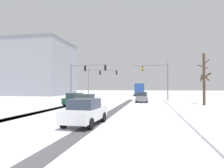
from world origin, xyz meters
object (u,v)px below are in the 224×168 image
object	(u,v)px
traffic_signal_near_right	(158,75)
office_building_far_left_block	(34,69)
car_yellow_cab_third	(85,102)
bus_oncoming	(139,89)
traffic_signal_near_left	(83,74)
car_grey_lead	(142,97)
bare_tree_sidewalk_mid	(204,78)
car_dark_green_second	(75,99)
car_white_fourth	(85,112)
traffic_signal_far_left	(99,77)

from	to	relation	value
traffic_signal_near_right	office_building_far_left_block	world-z (taller)	office_building_far_left_block
car_yellow_cab_third	bus_oncoming	distance (m)	37.80
traffic_signal_near_left	car_grey_lead	world-z (taller)	traffic_signal_near_left
traffic_signal_near_left	car_yellow_cab_third	xyz separation A→B (m)	(4.57, -12.68, -3.85)
car_yellow_cab_third	office_building_far_left_block	xyz separation A→B (m)	(-28.42, 35.46, 7.27)
bus_oncoming	bare_tree_sidewalk_mid	distance (m)	31.37
car_dark_green_second	bare_tree_sidewalk_mid	xyz separation A→B (m)	(16.25, 3.79, 2.69)
car_yellow_cab_third	office_building_far_left_block	distance (m)	46.02
car_white_fourth	bare_tree_sidewalk_mid	bearing A→B (deg)	55.47
car_yellow_cab_third	car_dark_green_second	bearing A→B (deg)	123.51
traffic_signal_near_right	bus_oncoming	world-z (taller)	traffic_signal_near_right
car_white_fourth	bus_oncoming	size ratio (longest dim) A/B	0.38
traffic_signal_near_right	bare_tree_sidewalk_mid	size ratio (longest dim) A/B	0.96
office_building_far_left_block	traffic_signal_near_left	bearing A→B (deg)	-43.68
traffic_signal_far_left	bus_oncoming	distance (m)	17.00
traffic_signal_near_right	bus_oncoming	distance (m)	23.25
traffic_signal_far_left	car_grey_lead	size ratio (longest dim) A/B	1.62
car_dark_green_second	office_building_far_left_block	size ratio (longest dim) A/B	0.19
traffic_signal_near_right	bare_tree_sidewalk_mid	distance (m)	9.04
car_yellow_cab_third	traffic_signal_near_right	bearing A→B (deg)	62.01
traffic_signal_far_left	bare_tree_sidewalk_mid	size ratio (longest dim) A/B	0.99
bare_tree_sidewalk_mid	office_building_far_left_block	world-z (taller)	office_building_far_left_block
car_grey_lead	office_building_far_left_block	xyz separation A→B (m)	(-33.77, 23.61, 7.27)
traffic_signal_near_left	bare_tree_sidewalk_mid	bearing A→B (deg)	-14.89
bare_tree_sidewalk_mid	traffic_signal_far_left	bearing A→B (deg)	140.15
car_grey_lead	traffic_signal_near_right	bearing A→B (deg)	49.93
traffic_signal_near_left	traffic_signal_far_left	distance (m)	10.27
bare_tree_sidewalk_mid	bus_oncoming	bearing A→B (deg)	108.39
car_dark_green_second	car_white_fourth	distance (m)	13.17
bus_oncoming	bare_tree_sidewalk_mid	size ratio (longest dim) A/B	1.64
traffic_signal_near_right	car_grey_lead	xyz separation A→B (m)	(-2.56, -3.04, -3.61)
traffic_signal_near_left	car_white_fourth	xyz separation A→B (m)	(7.23, -20.63, -3.85)
traffic_signal_near_left	traffic_signal_far_left	size ratio (longest dim) A/B	0.99
traffic_signal_far_left	car_yellow_cab_third	distance (m)	23.72
traffic_signal_near_right	bare_tree_sidewalk_mid	xyz separation A→B (m)	(5.63, -7.02, -0.92)
car_dark_green_second	bus_oncoming	bearing A→B (deg)	79.26
car_grey_lead	office_building_far_left_block	distance (m)	41.84
traffic_signal_far_left	car_white_fourth	xyz separation A→B (m)	(7.20, -30.91, -3.85)
traffic_signal_far_left	car_dark_green_second	xyz separation A→B (m)	(1.83, -18.88, -3.85)
traffic_signal_near_right	office_building_far_left_block	bearing A→B (deg)	150.48
traffic_signal_far_left	bus_oncoming	xyz separation A→B (m)	(8.19, 14.65, -2.68)
car_dark_green_second	office_building_far_left_block	world-z (taller)	office_building_far_left_block
traffic_signal_near_right	traffic_signal_far_left	xyz separation A→B (m)	(-12.45, 8.07, 0.24)
car_yellow_cab_third	office_building_far_left_block	world-z (taller)	office_building_far_left_block
car_yellow_cab_third	car_white_fourth	bearing A→B (deg)	-71.51
car_grey_lead	traffic_signal_far_left	bearing A→B (deg)	131.66
traffic_signal_near_left	bus_oncoming	size ratio (longest dim) A/B	0.59
car_yellow_cab_third	car_white_fourth	size ratio (longest dim) A/B	0.99
traffic_signal_near_right	bus_oncoming	size ratio (longest dim) A/B	0.59
traffic_signal_near_right	office_building_far_left_block	size ratio (longest dim) A/B	0.30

